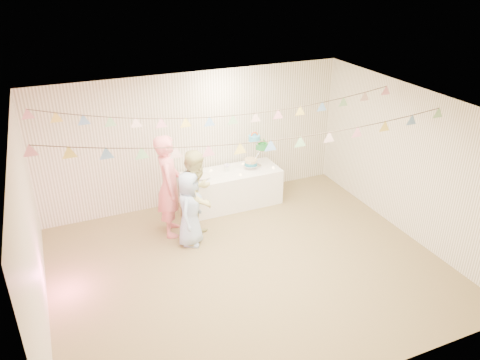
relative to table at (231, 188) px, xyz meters
name	(u,v)px	position (x,y,z in m)	size (l,w,h in m)	color
floor	(248,267)	(-0.54, -2.03, -0.36)	(6.00, 6.00, 0.00)	olive
ceiling	(250,110)	(-0.54, -2.03, 2.24)	(6.00, 6.00, 0.00)	white
back_wall	(196,139)	(-0.54, 0.47, 0.94)	(6.00, 6.00, 0.00)	white
front_wall	(347,299)	(-0.54, -4.53, 0.94)	(6.00, 6.00, 0.00)	white
left_wall	(30,239)	(-3.54, -2.03, 0.94)	(5.00, 5.00, 0.00)	white
right_wall	(409,163)	(2.46, -2.03, 0.94)	(5.00, 5.00, 0.00)	white
table	(231,188)	(0.00, 0.00, 0.00)	(1.90, 0.76, 0.71)	white
cake_stand	(256,148)	(0.55, 0.05, 0.73)	(0.61, 0.36, 0.68)	silver
cake_bottom	(250,163)	(0.40, -0.01, 0.48)	(0.31, 0.31, 0.15)	teal
cake_middle	(262,145)	(0.73, 0.14, 0.75)	(0.27, 0.27, 0.22)	#1D8637
cake_top_tier	(254,136)	(0.49, 0.02, 1.02)	(0.25, 0.25, 0.19)	#3FA1C9
platter	(202,176)	(-0.61, -0.05, 0.40)	(0.32, 0.32, 0.02)	white
posy	(227,166)	(-0.07, 0.05, 0.47)	(0.14, 0.14, 0.16)	white
person_adult_a	(169,186)	(-1.37, -0.54, 0.57)	(0.67, 0.44, 1.85)	pink
person_adult_b	(197,196)	(-0.98, -0.88, 0.46)	(0.80, 0.62, 1.64)	#C2BA77
person_child	(190,209)	(-1.16, -1.00, 0.31)	(0.65, 0.42, 1.33)	#A3BEE7
bunting_back	(221,106)	(-0.54, -0.93, 1.99)	(5.60, 1.10, 0.40)	pink
bunting_front	(256,135)	(-0.54, -2.23, 1.96)	(5.60, 0.90, 0.36)	#72A5E5
tealight_0	(194,181)	(-0.80, -0.15, 0.37)	(0.04, 0.04, 0.03)	#FFD88C
tealight_1	(211,170)	(-0.35, 0.18, 0.37)	(0.04, 0.04, 0.03)	#FFD88C
tealight_2	(240,175)	(0.10, -0.22, 0.37)	(0.04, 0.04, 0.03)	#FFD88C
tealight_3	(243,164)	(0.35, 0.22, 0.37)	(0.04, 0.04, 0.03)	#FFD88C
tealight_4	(273,168)	(0.82, -0.18, 0.37)	(0.04, 0.04, 0.03)	#FFD88C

